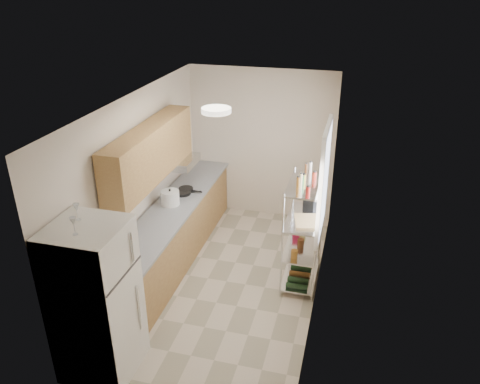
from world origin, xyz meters
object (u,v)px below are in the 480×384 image
object	(u,v)px
cutting_board	(307,221)
frying_pan_large	(183,193)
refrigerator	(96,301)
espresso_machine	(312,198)
rice_cooker	(170,198)

from	to	relation	value
cutting_board	frying_pan_large	bearing A→B (deg)	162.87
refrigerator	frying_pan_large	xyz separation A→B (m)	(-0.04, 2.63, 0.03)
cutting_board	espresso_machine	size ratio (longest dim) A/B	1.46
refrigerator	frying_pan_large	size ratio (longest dim) A/B	7.18
frying_pan_large	espresso_machine	world-z (taller)	espresso_machine
rice_cooker	espresso_machine	bearing A→B (deg)	6.01
cutting_board	espresso_machine	world-z (taller)	espresso_machine
refrigerator	cutting_board	xyz separation A→B (m)	(1.93, 2.02, 0.14)
rice_cooker	cutting_board	world-z (taller)	rice_cooker
refrigerator	cutting_board	distance (m)	2.80
frying_pan_large	cutting_board	size ratio (longest dim) A/B	0.62
refrigerator	cutting_board	world-z (taller)	refrigerator
cutting_board	refrigerator	bearing A→B (deg)	-133.72
frying_pan_large	espresso_machine	xyz separation A→B (m)	(1.97, -0.16, 0.23)
refrigerator	espresso_machine	size ratio (longest dim) A/B	6.48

